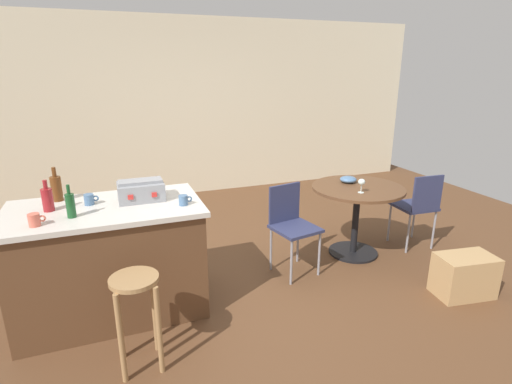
{
  "coord_description": "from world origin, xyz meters",
  "views": [
    {
      "loc": [
        -1.19,
        -3.34,
        1.97
      ],
      "look_at": [
        0.05,
        -0.05,
        0.87
      ],
      "focal_mm": 27.99,
      "sensor_mm": 36.0,
      "label": 1
    }
  ],
  "objects_px": {
    "dining_table": "(357,203)",
    "folding_chair_near": "(418,204)",
    "cup_0": "(34,220)",
    "serving_bowl": "(348,179)",
    "kitchen_island": "(111,260)",
    "cup_2": "(89,199)",
    "cardboard_box": "(464,275)",
    "bottle_2": "(70,205)",
    "bottle_1": "(56,188)",
    "cup_1": "(184,200)",
    "wine_glass": "(362,182)",
    "wooden_stool": "(136,303)",
    "folding_chair_far": "(291,222)",
    "bottle_0": "(48,199)",
    "toolbox": "(141,191)"
  },
  "relations": [
    {
      "from": "cup_0",
      "to": "cup_1",
      "type": "xyz_separation_m",
      "value": [
        1.03,
        0.07,
        -0.0
      ]
    },
    {
      "from": "cup_0",
      "to": "wine_glass",
      "type": "bearing_deg",
      "value": 5.87
    },
    {
      "from": "toolbox",
      "to": "bottle_1",
      "type": "bearing_deg",
      "value": 161.03
    },
    {
      "from": "folding_chair_far",
      "to": "dining_table",
      "type": "bearing_deg",
      "value": 6.4
    },
    {
      "from": "bottle_2",
      "to": "wine_glass",
      "type": "distance_m",
      "value": 2.64
    },
    {
      "from": "cup_1",
      "to": "folding_chair_far",
      "type": "bearing_deg",
      "value": 15.77
    },
    {
      "from": "dining_table",
      "to": "bottle_1",
      "type": "distance_m",
      "value": 2.88
    },
    {
      "from": "serving_bowl",
      "to": "dining_table",
      "type": "bearing_deg",
      "value": -87.69
    },
    {
      "from": "cardboard_box",
      "to": "cup_2",
      "type": "bearing_deg",
      "value": 162.9
    },
    {
      "from": "bottle_1",
      "to": "cup_2",
      "type": "relative_size",
      "value": 2.53
    },
    {
      "from": "folding_chair_near",
      "to": "toolbox",
      "type": "bearing_deg",
      "value": -179.21
    },
    {
      "from": "folding_chair_far",
      "to": "bottle_1",
      "type": "relative_size",
      "value": 3.13
    },
    {
      "from": "toolbox",
      "to": "bottle_0",
      "type": "bearing_deg",
      "value": -178.11
    },
    {
      "from": "cup_0",
      "to": "cup_1",
      "type": "relative_size",
      "value": 1.05
    },
    {
      "from": "toolbox",
      "to": "cup_0",
      "type": "relative_size",
      "value": 3.22
    },
    {
      "from": "kitchen_island",
      "to": "cup_2",
      "type": "height_order",
      "value": "cup_2"
    },
    {
      "from": "dining_table",
      "to": "folding_chair_near",
      "type": "distance_m",
      "value": 0.74
    },
    {
      "from": "bottle_0",
      "to": "cup_1",
      "type": "height_order",
      "value": "bottle_0"
    },
    {
      "from": "serving_bowl",
      "to": "cup_2",
      "type": "bearing_deg",
      "value": -173.21
    },
    {
      "from": "cardboard_box",
      "to": "bottle_0",
      "type": "bearing_deg",
      "value": 165.0
    },
    {
      "from": "kitchen_island",
      "to": "bottle_0",
      "type": "distance_m",
      "value": 0.68
    },
    {
      "from": "folding_chair_far",
      "to": "toolbox",
      "type": "bearing_deg",
      "value": -177.52
    },
    {
      "from": "bottle_1",
      "to": "bottle_2",
      "type": "distance_m",
      "value": 0.47
    },
    {
      "from": "folding_chair_near",
      "to": "toolbox",
      "type": "relative_size",
      "value": 2.41
    },
    {
      "from": "cup_2",
      "to": "kitchen_island",
      "type": "bearing_deg",
      "value": -39.94
    },
    {
      "from": "toolbox",
      "to": "cup_1",
      "type": "height_order",
      "value": "toolbox"
    },
    {
      "from": "toolbox",
      "to": "cup_2",
      "type": "distance_m",
      "value": 0.4
    },
    {
      "from": "toolbox",
      "to": "cup_2",
      "type": "bearing_deg",
      "value": 176.83
    },
    {
      "from": "cup_0",
      "to": "serving_bowl",
      "type": "bearing_deg",
      "value": 12.55
    },
    {
      "from": "cup_2",
      "to": "cardboard_box",
      "type": "xyz_separation_m",
      "value": [
        3.04,
        -0.94,
        -0.78
      ]
    },
    {
      "from": "folding_chair_far",
      "to": "cup_0",
      "type": "xyz_separation_m",
      "value": [
        -2.13,
        -0.38,
        0.46
      ]
    },
    {
      "from": "cardboard_box",
      "to": "bottle_2",
      "type": "bearing_deg",
      "value": 167.78
    },
    {
      "from": "kitchen_island",
      "to": "folding_chair_far",
      "type": "bearing_deg",
      "value": 4.29
    },
    {
      "from": "bottle_1",
      "to": "cup_0",
      "type": "bearing_deg",
      "value": -100.22
    },
    {
      "from": "cup_0",
      "to": "cup_2",
      "type": "bearing_deg",
      "value": 45.31
    },
    {
      "from": "folding_chair_near",
      "to": "bottle_1",
      "type": "relative_size",
      "value": 3.13
    },
    {
      "from": "wooden_stool",
      "to": "serving_bowl",
      "type": "distance_m",
      "value": 2.63
    },
    {
      "from": "cup_0",
      "to": "serving_bowl",
      "type": "xyz_separation_m",
      "value": [
        2.94,
        0.65,
        -0.18
      ]
    },
    {
      "from": "folding_chair_near",
      "to": "cup_1",
      "type": "xyz_separation_m",
      "value": [
        -2.64,
        -0.29,
        0.45
      ]
    },
    {
      "from": "bottle_2",
      "to": "folding_chair_near",
      "type": "bearing_deg",
      "value": 4.49
    },
    {
      "from": "kitchen_island",
      "to": "folding_chair_near",
      "type": "distance_m",
      "value": 3.23
    },
    {
      "from": "folding_chair_near",
      "to": "cardboard_box",
      "type": "distance_m",
      "value": 1.05
    },
    {
      "from": "wooden_stool",
      "to": "folding_chair_far",
      "type": "distance_m",
      "value": 1.77
    },
    {
      "from": "kitchen_island",
      "to": "dining_table",
      "type": "bearing_deg",
      "value": 4.98
    },
    {
      "from": "folding_chair_near",
      "to": "bottle_2",
      "type": "distance_m",
      "value": 3.5
    },
    {
      "from": "bottle_1",
      "to": "cup_1",
      "type": "xyz_separation_m",
      "value": [
        0.94,
        -0.47,
        -0.07
      ]
    },
    {
      "from": "cup_1",
      "to": "wine_glass",
      "type": "bearing_deg",
      "value": 6.87
    },
    {
      "from": "bottle_1",
      "to": "cup_2",
      "type": "distance_m",
      "value": 0.32
    },
    {
      "from": "cardboard_box",
      "to": "bottle_1",
      "type": "bearing_deg",
      "value": 160.97
    },
    {
      "from": "bottle_2",
      "to": "cup_1",
      "type": "height_order",
      "value": "bottle_2"
    }
  ]
}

